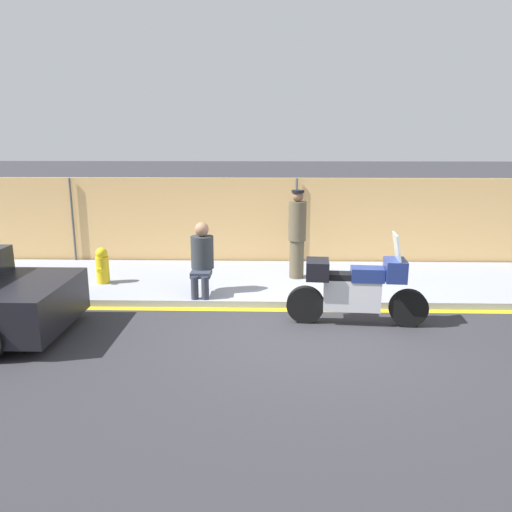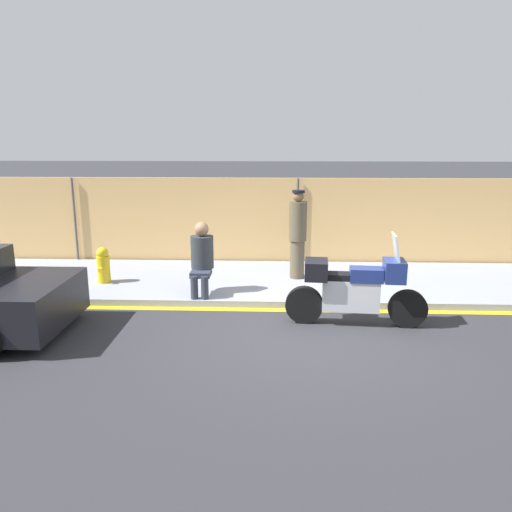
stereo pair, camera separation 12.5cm
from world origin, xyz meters
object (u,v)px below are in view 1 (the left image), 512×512
object	(u,v)px
person_seated_on_curb	(202,255)
officer_standing	(297,233)
motorcycle	(356,288)
fire_hydrant	(102,266)

from	to	relation	value
person_seated_on_curb	officer_standing	bearing A→B (deg)	31.96
officer_standing	person_seated_on_curb	bearing A→B (deg)	-148.04
motorcycle	fire_hydrant	bearing A→B (deg)	163.23
motorcycle	person_seated_on_curb	size ratio (longest dim) A/B	1.69
motorcycle	person_seated_on_curb	distance (m)	2.92
motorcycle	person_seated_on_curb	world-z (taller)	motorcycle
person_seated_on_curb	fire_hydrant	distance (m)	2.22
officer_standing	person_seated_on_curb	distance (m)	2.15
motorcycle	officer_standing	world-z (taller)	officer_standing
motorcycle	person_seated_on_curb	bearing A→B (deg)	159.75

